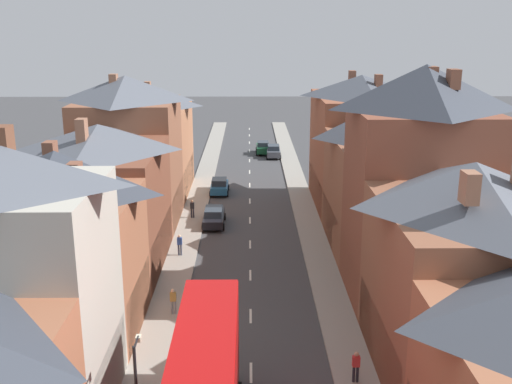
{
  "coord_description": "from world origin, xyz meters",
  "views": [
    {
      "loc": [
        -0.06,
        -14.22,
        16.71
      ],
      "look_at": [
        0.58,
        39.41,
        1.64
      ],
      "focal_mm": 42.0,
      "sensor_mm": 36.0,
      "label": 1
    }
  ],
  "objects": [
    {
      "name": "terrace_row_left",
      "position": [
        -10.18,
        18.9,
        5.56
      ],
      "size": [
        8.0,
        63.5,
        12.81
      ],
      "color": "#B2704C",
      "rests_on": "ground"
    },
    {
      "name": "pavement_right",
      "position": [
        5.1,
        38.0,
        0.07
      ],
      "size": [
        2.2,
        104.0,
        0.14
      ],
      "primitive_type": "cube",
      "color": "gray",
      "rests_on": "ground"
    },
    {
      "name": "pavement_left",
      "position": [
        -5.1,
        38.0,
        0.07
      ],
      "size": [
        2.2,
        104.0,
        0.14
      ],
      "primitive_type": "cube",
      "color": "gray",
      "rests_on": "ground"
    },
    {
      "name": "pedestrian_mid_right",
      "position": [
        -4.57,
        18.07,
        1.03
      ],
      "size": [
        0.36,
        0.22,
        1.61
      ],
      "color": "gray",
      "rests_on": "pavement_left"
    },
    {
      "name": "car_parked_left_a",
      "position": [
        3.1,
        61.91,
        0.84
      ],
      "size": [
        1.9,
        4.03,
        1.66
      ],
      "color": "#4C515B",
      "rests_on": "ground"
    },
    {
      "name": "terrace_row_right",
      "position": [
        10.18,
        19.23,
        5.7
      ],
      "size": [
        8.0,
        57.86,
        14.51
      ],
      "color": "brown",
      "rests_on": "ground"
    },
    {
      "name": "centre_line_dashes",
      "position": [
        0.0,
        36.0,
        0.01
      ],
      "size": [
        0.14,
        97.8,
        0.01
      ],
      "color": "silver",
      "rests_on": "ground"
    },
    {
      "name": "pedestrian_far_left",
      "position": [
        -5.23,
        27.45,
        1.03
      ],
      "size": [
        0.36,
        0.22,
        1.61
      ],
      "color": "#3D4256",
      "rests_on": "pavement_left"
    },
    {
      "name": "car_parked_left_b",
      "position": [
        -3.1,
        44.72,
        0.81
      ],
      "size": [
        1.9,
        3.81,
        1.6
      ],
      "color": "#236093",
      "rests_on": "ground"
    },
    {
      "name": "pedestrian_mid_left",
      "position": [
        5.01,
        10.94,
        1.03
      ],
      "size": [
        0.36,
        0.22,
        1.61
      ],
      "color": "#23232D",
      "rests_on": "pavement_right"
    },
    {
      "name": "pedestrian_far_right",
      "position": [
        -5.11,
        36.47,
        1.03
      ],
      "size": [
        0.36,
        0.22,
        1.61
      ],
      "color": "#23232D",
      "rests_on": "pavement_left"
    },
    {
      "name": "car_near_blue",
      "position": [
        -3.1,
        34.69,
        0.81
      ],
      "size": [
        1.9,
        4.51,
        1.59
      ],
      "color": "black",
      "rests_on": "ground"
    },
    {
      "name": "car_near_silver",
      "position": [
        1.8,
        64.23,
        0.84
      ],
      "size": [
        1.9,
        4.03,
        1.67
      ],
      "color": "#144728",
      "rests_on": "ground"
    }
  ]
}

